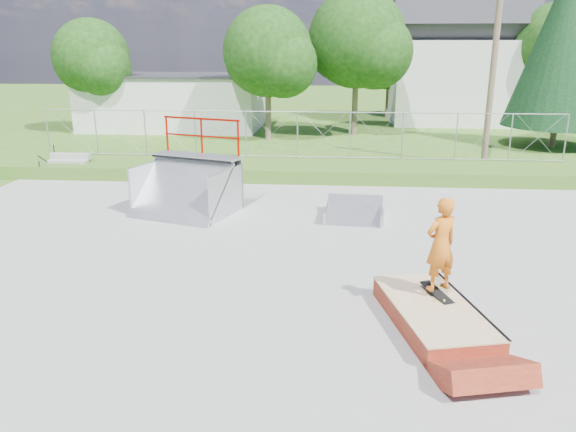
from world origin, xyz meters
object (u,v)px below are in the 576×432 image
grind_box (433,316)px  skater (440,248)px  quarter_pipe (183,169)px  flat_bank_ramp (354,211)px

grind_box → skater: (0.12, 0.42, 1.09)m
grind_box → quarter_pipe: quarter_pipe is taller
flat_bank_ramp → skater: bearing=-73.2°
grind_box → flat_bank_ramp: (-1.17, 6.22, 0.04)m
grind_box → skater: skater is taller
flat_bank_ramp → grind_box: bearing=-75.1°
grind_box → quarter_pipe: (-6.03, 6.37, 1.12)m
flat_bank_ramp → skater: (1.28, -5.81, 1.05)m
skater → flat_bank_ramp: bearing=-106.9°
grind_box → quarter_pipe: size_ratio=1.12×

